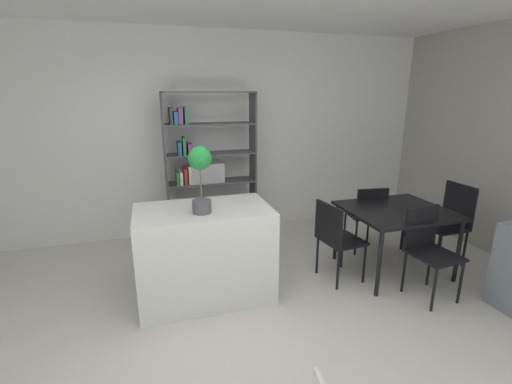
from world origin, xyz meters
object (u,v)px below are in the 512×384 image
Objects in this scene: kitchen_island at (205,253)px; dining_chair_near at (428,244)px; dining_chair_island_side at (335,235)px; dining_chair_far at (367,212)px; dining_chair_window_side at (450,217)px; open_bookshelf at (204,168)px; dining_table at (396,215)px; potted_plant_on_island at (200,172)px.

kitchen_island is 1.43× the size of dining_chair_near.
dining_chair_near reaches higher than dining_chair_island_side.
kitchen_island is at bearing 19.08° from dining_chair_far.
dining_chair_near is at bearing -57.61° from dining_chair_window_side.
dining_chair_far is 0.99× the size of dining_chair_island_side.
open_bookshelf is at bearing 126.39° from dining_chair_near.
kitchen_island is 1.40m from dining_chair_island_side.
dining_chair_near is 1.05m from dining_chair_far.
open_bookshelf reaches higher than dining_chair_near.
dining_chair_window_side is at bearing -1.44° from kitchen_island.
dining_chair_island_side is (1.14, -1.58, -0.47)m from open_bookshelf.
dining_table is 0.54m from dining_chair_near.
dining_chair_window_side reaches higher than dining_chair_far.
kitchen_island is 0.86m from potted_plant_on_island.
dining_table is at bearing 83.07° from dining_chair_near.
dining_table is 0.78m from dining_chair_island_side.
open_bookshelf is 3.14m from dining_chair_window_side.
potted_plant_on_island is 2.27m from dining_table.
open_bookshelf reaches higher than dining_chair_island_side.
kitchen_island reaches higher than dining_table.
dining_chair_island_side is at bearing 42.80° from dining_chair_far.
dining_chair_near is 0.91m from dining_chair_island_side.
dining_chair_far is at bearing -61.85° from dining_chair_island_side.
potted_plant_on_island is at bearing 83.72° from dining_chair_island_side.
open_bookshelf reaches higher than dining_chair_window_side.
open_bookshelf is 2.31× the size of dining_chair_far.
open_bookshelf is 2.01m from dining_chair_island_side.
dining_chair_island_side is (1.39, -0.09, 0.07)m from kitchen_island.
open_bookshelf is at bearing 80.46° from potted_plant_on_island.
kitchen_island is 2.23m from dining_chair_near.
kitchen_island is 2.19m from dining_chair_far.
dining_table is at bearing -96.60° from dining_chair_island_side.
dining_chair_island_side is (-1.54, -0.01, -0.03)m from dining_chair_window_side.
open_bookshelf is at bearing 140.53° from dining_table.
kitchen_island is 1.34× the size of dining_chair_window_side.
kitchen_island is at bearing 178.00° from dining_table.
dining_table is 0.79m from dining_chair_window_side.
dining_chair_island_side is at bearing -3.59° from kitchen_island.
dining_chair_island_side is at bearing -179.11° from dining_table.
open_bookshelf reaches higher than kitchen_island.
dining_chair_island_side is at bearing 140.22° from dining_chair_near.
kitchen_island is 1.46× the size of dining_chair_island_side.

